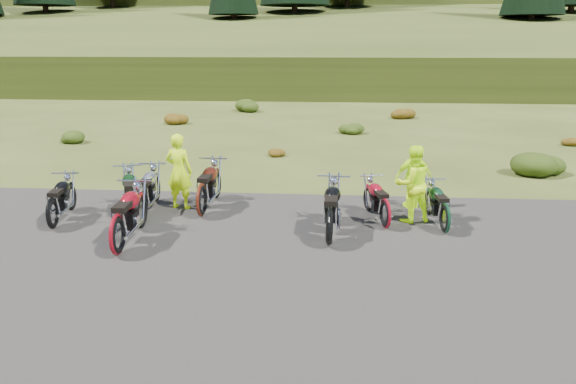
# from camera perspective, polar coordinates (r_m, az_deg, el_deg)

# --- Properties ---
(ground) EXTENTS (300.00, 300.00, 0.00)m
(ground) POSITION_cam_1_polar(r_m,az_deg,el_deg) (11.82, -4.19, -5.46)
(ground) COLOR #343F15
(ground) RESTS_ON ground
(gravel_pad) EXTENTS (20.00, 12.00, 0.04)m
(gravel_pad) POSITION_cam_1_polar(r_m,az_deg,el_deg) (10.00, -5.96, -9.51)
(gravel_pad) COLOR black
(gravel_pad) RESTS_ON ground
(hill_slope) EXTENTS (300.00, 45.97, 9.37)m
(hill_slope) POSITION_cam_1_polar(r_m,az_deg,el_deg) (61.08, 3.12, 11.40)
(hill_slope) COLOR #313D14
(hill_slope) RESTS_ON ground
(hill_plateau) EXTENTS (300.00, 90.00, 9.17)m
(hill_plateau) POSITION_cam_1_polar(r_m,az_deg,el_deg) (120.99, 4.00, 13.34)
(hill_plateau) COLOR #313D14
(hill_plateau) RESTS_ON ground
(shrub_1) EXTENTS (1.03, 1.03, 0.61)m
(shrub_1) POSITION_cam_1_polar(r_m,az_deg,el_deg) (25.03, -21.17, 5.39)
(shrub_1) COLOR #1D340D
(shrub_1) RESTS_ON ground
(shrub_2) EXTENTS (1.30, 1.30, 0.77)m
(shrub_2) POSITION_cam_1_polar(r_m,az_deg,el_deg) (28.89, -11.42, 7.49)
(shrub_2) COLOR #5E330B
(shrub_2) RESTS_ON ground
(shrub_3) EXTENTS (1.56, 1.56, 0.92)m
(shrub_3) POSITION_cam_1_polar(r_m,az_deg,el_deg) (33.40, -4.07, 8.91)
(shrub_3) COLOR #1D340D
(shrub_3) RESTS_ON ground
(shrub_4) EXTENTS (0.77, 0.77, 0.45)m
(shrub_4) POSITION_cam_1_polar(r_m,az_deg,el_deg) (20.61, -1.39, 4.27)
(shrub_4) COLOR #5E330B
(shrub_4) RESTS_ON ground
(shrub_5) EXTENTS (1.03, 1.03, 0.61)m
(shrub_5) POSITION_cam_1_polar(r_m,az_deg,el_deg) (25.71, 6.36, 6.57)
(shrub_5) COLOR #1D340D
(shrub_5) RESTS_ON ground
(shrub_6) EXTENTS (1.30, 1.30, 0.77)m
(shrub_6) POSITION_cam_1_polar(r_m,az_deg,el_deg) (31.16, 11.51, 8.04)
(shrub_6) COLOR #5E330B
(shrub_6) RESTS_ON ground
(shrub_7) EXTENTS (1.56, 1.56, 0.92)m
(shrub_7) POSITION_cam_1_polar(r_m,az_deg,el_deg) (19.52, 24.23, 2.98)
(shrub_7) COLOR #1D340D
(shrub_7) RESTS_ON ground
(shrub_8) EXTENTS (0.77, 0.77, 0.45)m
(shrub_8) POSITION_cam_1_polar(r_m,az_deg,el_deg) (25.46, 26.52, 4.79)
(shrub_8) COLOR #5E330B
(shrub_8) RESTS_ON ground
(motorcycle_0) EXTENTS (0.96, 2.10, 1.06)m
(motorcycle_0) POSITION_cam_1_polar(r_m,az_deg,el_deg) (13.81, -22.66, -3.54)
(motorcycle_0) COLOR black
(motorcycle_0) RESTS_ON ground
(motorcycle_1) EXTENTS (0.89, 2.38, 1.23)m
(motorcycle_1) POSITION_cam_1_polar(r_m,az_deg,el_deg) (11.76, -16.78, -6.21)
(motorcycle_1) COLOR maroon
(motorcycle_1) RESTS_ON ground
(motorcycle_2) EXTENTS (1.50, 2.36, 1.17)m
(motorcycle_2) POSITION_cam_1_polar(r_m,az_deg,el_deg) (13.52, -15.49, -3.28)
(motorcycle_2) COLOR black
(motorcycle_2) RESTS_ON ground
(motorcycle_3) EXTENTS (0.91, 2.21, 1.13)m
(motorcycle_3) POSITION_cam_1_polar(r_m,az_deg,el_deg) (13.85, -14.46, -2.76)
(motorcycle_3) COLOR silver
(motorcycle_3) RESTS_ON ground
(motorcycle_4) EXTENTS (0.83, 2.32, 1.20)m
(motorcycle_4) POSITION_cam_1_polar(r_m,az_deg,el_deg) (13.77, -8.70, -2.54)
(motorcycle_4) COLOR #4D180C
(motorcycle_4) RESTS_ON ground
(motorcycle_5) EXTENTS (0.88, 2.35, 1.21)m
(motorcycle_5) POSITION_cam_1_polar(r_m,az_deg,el_deg) (11.78, 4.20, -5.52)
(motorcycle_5) COLOR black
(motorcycle_5) RESTS_ON ground
(motorcycle_6) EXTENTS (1.09, 2.01, 1.00)m
(motorcycle_6) POSITION_cam_1_polar(r_m,az_deg,el_deg) (12.97, 9.78, -3.72)
(motorcycle_6) COLOR maroon
(motorcycle_6) RESTS_ON ground
(motorcycle_7) EXTENTS (0.85, 1.96, 1.00)m
(motorcycle_7) POSITION_cam_1_polar(r_m,az_deg,el_deg) (12.95, 15.55, -4.12)
(motorcycle_7) COLOR black
(motorcycle_7) RESTS_ON ground
(person_middle) EXTENTS (0.78, 0.60, 1.91)m
(person_middle) POSITION_cam_1_polar(r_m,az_deg,el_deg) (14.28, -11.00, 1.97)
(person_middle) COLOR #CBFF0D
(person_middle) RESTS_ON ground
(person_right_a) EXTENTS (1.06, 0.95, 1.81)m
(person_right_a) POSITION_cam_1_polar(r_m,az_deg,el_deg) (13.32, 12.51, 0.70)
(person_right_a) COLOR #CBFF0D
(person_right_a) RESTS_ON ground
(person_right_b) EXTENTS (1.00, 0.60, 1.59)m
(person_right_b) POSITION_cam_1_polar(r_m,az_deg,el_deg) (14.47, 12.62, 1.41)
(person_right_b) COLOR #CBFF0D
(person_right_b) RESTS_ON ground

